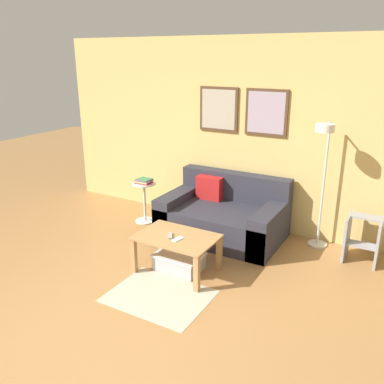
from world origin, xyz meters
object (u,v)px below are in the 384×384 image
(storage_bin, at_px, (179,261))
(step_stool, at_px, (363,238))
(cell_phone, at_px, (178,239))
(floor_lamp, at_px, (323,162))
(coffee_table, at_px, (177,243))
(remote_control, at_px, (170,236))
(side_table, at_px, (144,199))
(couch, at_px, (223,216))
(book_stack, at_px, (144,181))

(storage_bin, bearing_deg, step_stool, 35.17)
(storage_bin, height_order, cell_phone, cell_phone)
(floor_lamp, xyz_separation_m, cell_phone, (-1.16, -1.35, -0.70))
(coffee_table, distance_m, storage_bin, 0.25)
(storage_bin, xyz_separation_m, floor_lamp, (1.21, 1.24, 1.03))
(coffee_table, relative_size, remote_control, 5.80)
(remote_control, distance_m, cell_phone, 0.11)
(side_table, bearing_deg, storage_bin, -39.32)
(storage_bin, bearing_deg, side_table, 140.68)
(storage_bin, height_order, remote_control, remote_control)
(storage_bin, distance_m, side_table, 1.51)
(storage_bin, bearing_deg, cell_phone, -64.30)
(storage_bin, distance_m, cell_phone, 0.35)
(cell_phone, relative_size, step_stool, 0.26)
(remote_control, bearing_deg, floor_lamp, 13.86)
(couch, height_order, cell_phone, couch)
(floor_lamp, bearing_deg, couch, -171.77)
(coffee_table, height_order, step_stool, step_stool)
(couch, xyz_separation_m, floor_lamp, (1.18, 0.17, 0.86))
(floor_lamp, distance_m, book_stack, 2.43)
(floor_lamp, xyz_separation_m, side_table, (-2.37, -0.30, -0.78))
(couch, bearing_deg, coffee_table, -92.18)
(coffee_table, xyz_separation_m, remote_control, (-0.05, -0.04, 0.09))
(remote_control, height_order, step_stool, step_stool)
(storage_bin, xyz_separation_m, book_stack, (-1.14, 0.93, 0.52))
(couch, xyz_separation_m, remote_control, (-0.10, -1.16, 0.16))
(couch, distance_m, step_stool, 1.72)
(couch, xyz_separation_m, coffee_table, (-0.04, -1.11, 0.07))
(storage_bin, relative_size, cell_phone, 3.80)
(cell_phone, bearing_deg, side_table, 149.85)
(couch, relative_size, step_stool, 2.88)
(book_stack, bearing_deg, couch, 6.79)
(storage_bin, height_order, side_table, side_table)
(storage_bin, relative_size, book_stack, 2.17)
(couch, distance_m, storage_bin, 1.09)
(side_table, distance_m, remote_control, 1.51)
(coffee_table, distance_m, side_table, 1.52)
(couch, xyz_separation_m, side_table, (-1.19, -0.13, 0.08))
(side_table, relative_size, cell_phone, 4.18)
(storage_bin, bearing_deg, book_stack, 140.83)
(step_stool, bearing_deg, couch, -174.62)
(storage_bin, bearing_deg, couch, 87.95)
(storage_bin, distance_m, book_stack, 1.57)
(cell_phone, xyz_separation_m, step_stool, (1.70, 1.34, -0.14))
(coffee_table, xyz_separation_m, cell_phone, (0.05, -0.06, 0.08))
(side_table, bearing_deg, cell_phone, -41.08)
(side_table, height_order, book_stack, book_stack)
(book_stack, relative_size, step_stool, 0.45)
(side_table, bearing_deg, floor_lamp, 7.15)
(side_table, xyz_separation_m, book_stack, (0.01, -0.01, 0.27))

